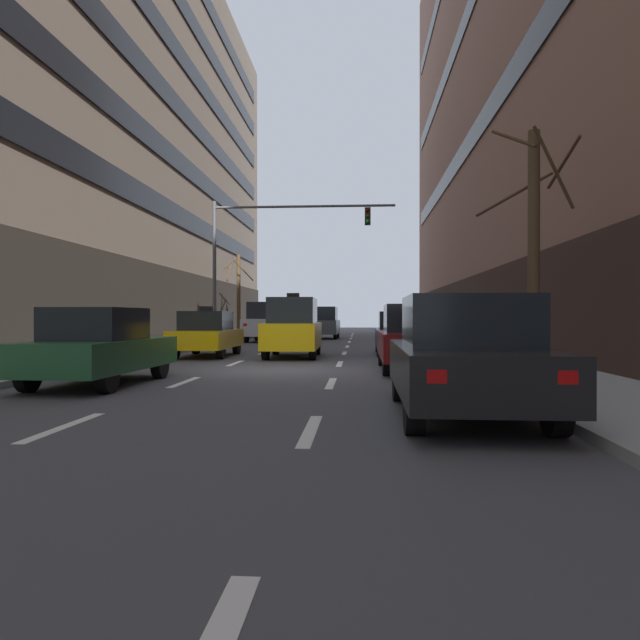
# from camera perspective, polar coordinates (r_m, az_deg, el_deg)

# --- Properties ---
(ground_plane) EXTENTS (120.00, 120.00, 0.00)m
(ground_plane) POSITION_cam_1_polar(r_m,az_deg,el_deg) (15.26, -4.18, -4.88)
(ground_plane) COLOR #424247
(sidewalk_left) EXTENTS (3.04, 80.00, 0.14)m
(sidewalk_left) POSITION_cam_1_polar(r_m,az_deg,el_deg) (17.24, -24.98, -4.08)
(sidewalk_left) COLOR gray
(sidewalk_left) RESTS_ON ground
(sidewalk_right) EXTENTS (3.04, 80.00, 0.14)m
(sidewalk_right) POSITION_cam_1_polar(r_m,az_deg,el_deg) (15.63, 18.90, -4.52)
(sidewalk_right) COLOR gray
(sidewalk_right) RESTS_ON ground
(lane_stripe_l1_s2) EXTENTS (0.16, 2.00, 0.01)m
(lane_stripe_l1_s2) POSITION_cam_1_polar(r_m,az_deg,el_deg) (8.08, -23.76, -9.54)
(lane_stripe_l1_s2) COLOR silver
(lane_stripe_l1_s2) RESTS_ON ground
(lane_stripe_l1_s3) EXTENTS (0.16, 2.00, 0.01)m
(lane_stripe_l1_s3) POSITION_cam_1_polar(r_m,az_deg,el_deg) (12.68, -13.13, -5.93)
(lane_stripe_l1_s3) COLOR silver
(lane_stripe_l1_s3) RESTS_ON ground
(lane_stripe_l1_s4) EXTENTS (0.16, 2.00, 0.01)m
(lane_stripe_l1_s4) POSITION_cam_1_polar(r_m,az_deg,el_deg) (17.50, -8.29, -4.21)
(lane_stripe_l1_s4) COLOR silver
(lane_stripe_l1_s4) RESTS_ON ground
(lane_stripe_l1_s5) EXTENTS (0.16, 2.00, 0.01)m
(lane_stripe_l1_s5) POSITION_cam_1_polar(r_m,az_deg,el_deg) (22.40, -5.57, -3.21)
(lane_stripe_l1_s5) COLOR silver
(lane_stripe_l1_s5) RESTS_ON ground
(lane_stripe_l1_s6) EXTENTS (0.16, 2.00, 0.01)m
(lane_stripe_l1_s6) POSITION_cam_1_polar(r_m,az_deg,el_deg) (27.33, -3.83, -2.57)
(lane_stripe_l1_s6) COLOR silver
(lane_stripe_l1_s6) RESTS_ON ground
(lane_stripe_l1_s7) EXTENTS (0.16, 2.00, 0.01)m
(lane_stripe_l1_s7) POSITION_cam_1_polar(r_m,az_deg,el_deg) (32.29, -2.63, -2.13)
(lane_stripe_l1_s7) COLOR silver
(lane_stripe_l1_s7) RESTS_ON ground
(lane_stripe_l1_s8) EXTENTS (0.16, 2.00, 0.01)m
(lane_stripe_l1_s8) POSITION_cam_1_polar(r_m,az_deg,el_deg) (37.25, -1.74, -1.80)
(lane_stripe_l1_s8) COLOR silver
(lane_stripe_l1_s8) RESTS_ON ground
(lane_stripe_l1_s9) EXTENTS (0.16, 2.00, 0.01)m
(lane_stripe_l1_s9) POSITION_cam_1_polar(r_m,az_deg,el_deg) (42.23, -1.07, -1.55)
(lane_stripe_l1_s9) COLOR silver
(lane_stripe_l1_s9) RESTS_ON ground
(lane_stripe_l1_s10) EXTENTS (0.16, 2.00, 0.01)m
(lane_stripe_l1_s10) POSITION_cam_1_polar(r_m,az_deg,el_deg) (47.21, -0.53, -1.36)
(lane_stripe_l1_s10) COLOR silver
(lane_stripe_l1_s10) RESTS_ON ground
(lane_stripe_l2_s2) EXTENTS (0.16, 2.00, 0.01)m
(lane_stripe_l2_s2) POSITION_cam_1_polar(r_m,az_deg,el_deg) (7.20, -0.93, -10.72)
(lane_stripe_l2_s2) COLOR silver
(lane_stripe_l2_s2) RESTS_ON ground
(lane_stripe_l2_s3) EXTENTS (0.16, 2.00, 0.01)m
(lane_stripe_l2_s3) POSITION_cam_1_polar(r_m,az_deg,el_deg) (12.14, 1.10, -6.21)
(lane_stripe_l2_s3) COLOR silver
(lane_stripe_l2_s3) RESTS_ON ground
(lane_stripe_l2_s4) EXTENTS (0.16, 2.00, 0.01)m
(lane_stripe_l2_s4) POSITION_cam_1_polar(r_m,az_deg,el_deg) (17.11, 1.94, -4.30)
(lane_stripe_l2_s4) COLOR silver
(lane_stripe_l2_s4) RESTS_ON ground
(lane_stripe_l2_s5) EXTENTS (0.16, 2.00, 0.01)m
(lane_stripe_l2_s5) POSITION_cam_1_polar(r_m,az_deg,el_deg) (22.10, 2.40, -3.26)
(lane_stripe_l2_s5) COLOR silver
(lane_stripe_l2_s5) RESTS_ON ground
(lane_stripe_l2_s6) EXTENTS (0.16, 2.00, 0.01)m
(lane_stripe_l2_s6) POSITION_cam_1_polar(r_m,az_deg,el_deg) (27.09, 2.69, -2.60)
(lane_stripe_l2_s6) COLOR silver
(lane_stripe_l2_s6) RESTS_ON ground
(lane_stripe_l2_s7) EXTENTS (0.16, 2.00, 0.01)m
(lane_stripe_l2_s7) POSITION_cam_1_polar(r_m,az_deg,el_deg) (32.08, 2.89, -2.15)
(lane_stripe_l2_s7) COLOR silver
(lane_stripe_l2_s7) RESTS_ON ground
(lane_stripe_l2_s8) EXTENTS (0.16, 2.00, 0.01)m
(lane_stripe_l2_s8) POSITION_cam_1_polar(r_m,az_deg,el_deg) (37.08, 3.04, -1.81)
(lane_stripe_l2_s8) COLOR silver
(lane_stripe_l2_s8) RESTS_ON ground
(lane_stripe_l2_s9) EXTENTS (0.16, 2.00, 0.01)m
(lane_stripe_l2_s9) POSITION_cam_1_polar(r_m,az_deg,el_deg) (42.07, 3.15, -1.56)
(lane_stripe_l2_s9) COLOR silver
(lane_stripe_l2_s9) RESTS_ON ground
(lane_stripe_l2_s10) EXTENTS (0.16, 2.00, 0.01)m
(lane_stripe_l2_s10) POSITION_cam_1_polar(r_m,az_deg,el_deg) (47.07, 3.23, -1.36)
(lane_stripe_l2_s10) COLOR silver
(lane_stripe_l2_s10) RESTS_ON ground
(car_driving_0) EXTENTS (1.86, 4.22, 1.57)m
(car_driving_0) POSITION_cam_1_polar(r_m,az_deg,el_deg) (12.60, -20.80, -2.49)
(car_driving_0) COLOR black
(car_driving_0) RESTS_ON ground
(taxi_driving_1) EXTENTS (1.95, 4.48, 2.33)m
(taxi_driving_1) POSITION_cam_1_polar(r_m,az_deg,el_deg) (38.23, -4.06, -0.15)
(taxi_driving_1) COLOR black
(taxi_driving_1) RESTS_ON ground
(car_driving_2) EXTENTS (1.83, 4.19, 2.01)m
(car_driving_2) POSITION_cam_1_polar(r_m,az_deg,el_deg) (36.84, 0.46, -0.28)
(car_driving_2) COLOR black
(car_driving_2) RESTS_ON ground
(taxi_driving_3) EXTENTS (1.80, 4.22, 1.75)m
(taxi_driving_3) POSITION_cam_1_polar(r_m,az_deg,el_deg) (20.63, -10.99, -1.37)
(taxi_driving_3) COLOR black
(taxi_driving_3) RESTS_ON ground
(taxi_driving_4) EXTENTS (1.82, 4.21, 2.19)m
(taxi_driving_4) POSITION_cam_1_polar(r_m,az_deg,el_deg) (19.96, -2.66, -0.76)
(taxi_driving_4) COLOR black
(taxi_driving_4) RESTS_ON ground
(car_driving_5) EXTENTS (2.08, 4.60, 2.19)m
(car_driving_5) POSITION_cam_1_polar(r_m,az_deg,el_deg) (32.75, -5.29, -0.20)
(car_driving_5) COLOR black
(car_driving_5) RESTS_ON ground
(car_parked_0) EXTENTS (1.89, 4.46, 1.67)m
(car_parked_0) POSITION_cam_1_polar(r_m,az_deg,el_deg) (8.32, 14.00, -3.56)
(car_parked_0) COLOR black
(car_parked_0) RESTS_ON ground
(car_parked_1) EXTENTS (1.91, 4.52, 1.69)m
(car_parked_1) POSITION_cam_1_polar(r_m,az_deg,el_deg) (15.04, 9.49, -1.78)
(car_parked_1) COLOR black
(car_parked_1) RESTS_ON ground
(car_parked_2) EXTENTS (1.79, 4.20, 1.57)m
(car_parked_2) POSITION_cam_1_polar(r_m,az_deg,el_deg) (21.39, 7.85, -1.32)
(car_parked_2) COLOR black
(car_parked_2) RESTS_ON ground
(traffic_signal_0) EXTENTS (8.99, 0.35, 6.95)m
(traffic_signal_0) POSITION_cam_1_polar(r_m,az_deg,el_deg) (28.94, -5.25, 7.53)
(traffic_signal_0) COLOR #4C4C51
(traffic_signal_0) RESTS_ON sidewalk_left
(street_tree_0) EXTENTS (1.89, 1.95, 5.33)m
(street_tree_0) POSITION_cam_1_polar(r_m,az_deg,el_deg) (13.39, 20.22, 6.90)
(street_tree_0) COLOR #4C3823
(street_tree_0) RESTS_ON sidewalk_right
(street_tree_1) EXTENTS (2.02, 2.02, 5.34)m
(street_tree_1) POSITION_cam_1_polar(r_m,az_deg,el_deg) (38.78, -8.03, 2.67)
(street_tree_1) COLOR #4C3823
(street_tree_1) RESTS_ON sidewalk_left
(pedestrian_0) EXTENTS (0.53, 0.21, 1.50)m
(pedestrian_0) POSITION_cam_1_polar(r_m,az_deg,el_deg) (27.59, 14.16, -0.50)
(pedestrian_0) COLOR #383D59
(pedestrian_0) RESTS_ON sidewalk_right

